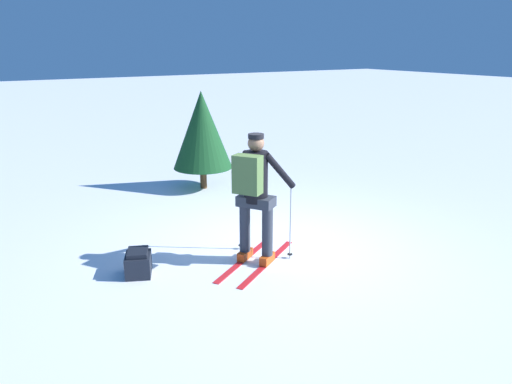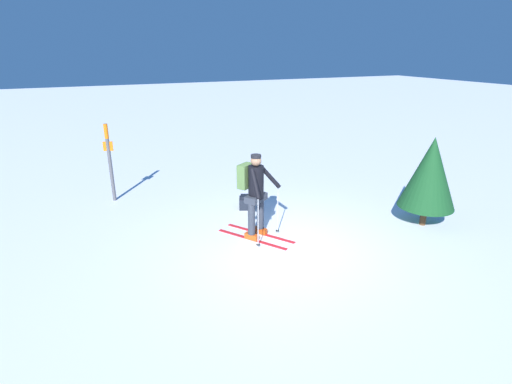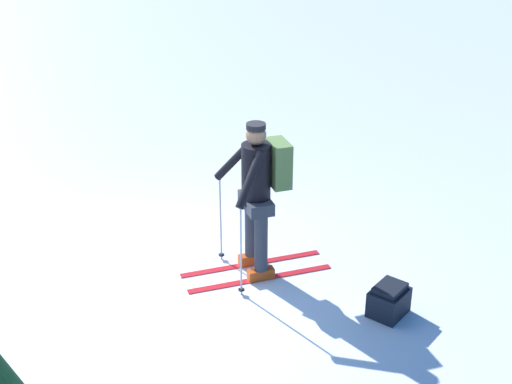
% 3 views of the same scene
% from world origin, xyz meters
% --- Properties ---
extents(ground_plane, '(80.00, 80.00, 0.00)m').
position_xyz_m(ground_plane, '(0.00, 0.00, 0.00)').
color(ground_plane, white).
extents(skier, '(1.66, 1.29, 1.81)m').
position_xyz_m(skier, '(-0.68, -0.35, 1.05)').
color(skier, red).
rests_on(skier, ground_plane).
extents(dropped_backpack, '(0.46, 0.49, 0.35)m').
position_xyz_m(dropped_backpack, '(-2.19, 0.12, 0.16)').
color(dropped_backpack, black).
rests_on(dropped_backpack, ground_plane).
extents(pine_tree, '(1.22, 1.22, 2.04)m').
position_xyz_m(pine_tree, '(0.36, 3.41, 1.24)').
color(pine_tree, '#4C331E').
rests_on(pine_tree, ground_plane).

